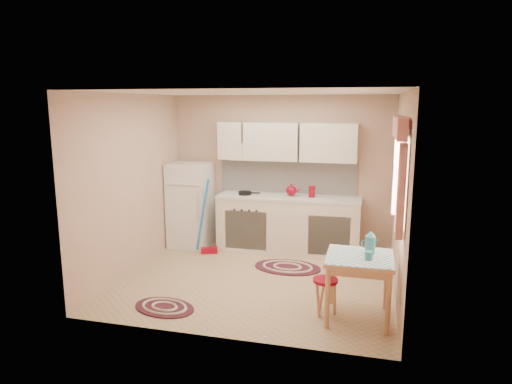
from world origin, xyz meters
TOP-DOWN VIEW (x-y plane):
  - room_shell at (0.16, 0.24)m, footprint 3.64×3.60m
  - fridge at (-1.45, 1.25)m, footprint 0.65×0.60m
  - broom at (-1.01, 0.90)m, footprint 0.30×0.21m
  - base_cabinets at (0.20, 1.30)m, footprint 2.25×0.60m
  - countertop at (0.20, 1.30)m, footprint 2.27×0.62m
  - frying_pan at (-0.51, 1.25)m, footprint 0.24×0.24m
  - red_kettle at (0.24, 1.30)m, footprint 0.19×0.17m
  - red_canister at (0.56, 1.30)m, footprint 0.11×0.11m
  - table at (1.37, -0.81)m, footprint 0.72×0.72m
  - stool at (1.00, -0.79)m, footprint 0.37×0.37m
  - coffee_pot at (1.47, -0.69)m, footprint 0.14×0.12m
  - mug at (1.46, -0.91)m, footprint 0.10×0.10m
  - rug_center at (0.33, 0.57)m, footprint 1.01×0.70m
  - rug_left at (-0.84, -1.11)m, footprint 0.86×0.67m

SIDE VIEW (x-z plane):
  - rug_center at x=0.33m, z-range 0.00..0.02m
  - rug_left at x=-0.84m, z-range 0.00..0.02m
  - stool at x=1.00m, z-range 0.00..0.42m
  - table at x=1.37m, z-range 0.00..0.72m
  - base_cabinets at x=0.20m, z-range 0.00..0.88m
  - broom at x=-1.01m, z-range 0.00..1.20m
  - fridge at x=-1.45m, z-range 0.00..1.40m
  - mug at x=1.46m, z-range 0.72..0.82m
  - coffee_pot at x=1.47m, z-range 0.72..0.99m
  - countertop at x=0.20m, z-range 0.88..0.92m
  - frying_pan at x=-0.51m, z-range 0.92..0.97m
  - red_canister at x=0.56m, z-range 0.92..1.08m
  - red_kettle at x=0.24m, z-range 0.92..1.10m
  - room_shell at x=0.16m, z-range 0.34..2.86m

